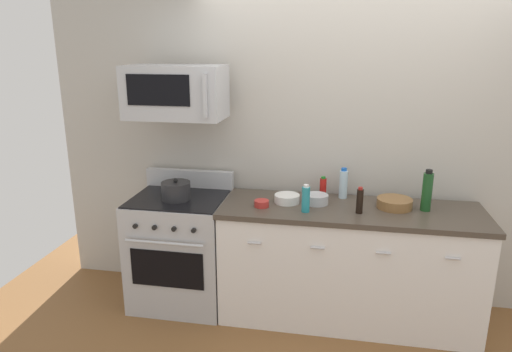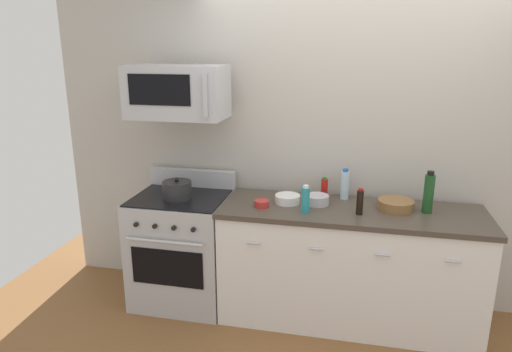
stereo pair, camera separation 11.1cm
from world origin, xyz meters
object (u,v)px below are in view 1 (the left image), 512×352
object	(u,v)px
bottle_soy_sauce_dark	(360,201)
bowl_steel_prep	(317,199)
bowl_wooden_salad	(395,203)
microwave	(176,92)
bowl_red_small	(262,203)
bottle_wine_green	(427,191)
stockpot	(176,191)
bottle_water_clear	(343,184)
bottle_hot_sauce_red	(323,187)
range_oven	(181,249)
bottle_dish_soap	(306,199)
bowl_white_ceramic	(287,198)

from	to	relation	value
bottle_soy_sauce_dark	bowl_steel_prep	bearing A→B (deg)	154.79
bowl_wooden_salad	microwave	bearing A→B (deg)	-179.34
bowl_steel_prep	bowl_red_small	xyz separation A→B (m)	(-0.40, -0.14, -0.01)
bottle_wine_green	bowl_steel_prep	bearing A→B (deg)	179.69
bottle_soy_sauce_dark	stockpot	xyz separation A→B (m)	(-1.41, 0.05, -0.02)
bottle_water_clear	stockpot	world-z (taller)	bottle_water_clear
bottle_hot_sauce_red	bowl_wooden_salad	distance (m)	0.57
bowl_steel_prep	bowl_wooden_salad	bearing A→B (deg)	1.35
range_oven	stockpot	distance (m)	0.53
bottle_soy_sauce_dark	bowl_wooden_salad	world-z (taller)	bottle_soy_sauce_dark
bottle_wine_green	bottle_soy_sauce_dark	size ratio (longest dim) A/B	1.59
bottle_wine_green	bowl_red_small	xyz separation A→B (m)	(-1.20, -0.14, -0.12)
range_oven	bowl_wooden_salad	size ratio (longest dim) A/B	4.10
bottle_water_clear	bottle_dish_soap	xyz separation A→B (m)	(-0.27, -0.37, -0.02)
microwave	bowl_steel_prep	bearing A→B (deg)	0.29
microwave	bottle_hot_sauce_red	world-z (taller)	microwave
bottle_wine_green	bowl_wooden_salad	distance (m)	0.24
range_oven	microwave	distance (m)	1.28
microwave	bowl_steel_prep	size ratio (longest dim) A/B	4.17
bottle_soy_sauce_dark	stockpot	size ratio (longest dim) A/B	0.86
range_oven	bottle_hot_sauce_red	xyz separation A→B (m)	(1.13, 0.23, 0.53)
bottle_wine_green	stockpot	xyz separation A→B (m)	(-1.89, -0.10, -0.08)
range_oven	bottle_hot_sauce_red	world-z (taller)	bottle_hot_sauce_red
range_oven	bowl_steel_prep	xyz separation A→B (m)	(1.09, 0.05, 0.49)
range_oven	bowl_red_small	bearing A→B (deg)	-7.62
bottle_soy_sauce_dark	bowl_wooden_salad	bearing A→B (deg)	31.78
microwave	bottle_soy_sauce_dark	world-z (taller)	microwave
bottle_water_clear	bowl_red_small	world-z (taller)	bottle_water_clear
bottle_water_clear	bowl_wooden_salad	xyz separation A→B (m)	(0.38, -0.17, -0.08)
bottle_soy_sauce_dark	bottle_water_clear	bearing A→B (deg)	109.80
bottle_water_clear	bowl_red_small	size ratio (longest dim) A/B	2.20
bowl_steel_prep	bowl_wooden_salad	size ratio (longest dim) A/B	0.68
microwave	bottle_dish_soap	xyz separation A→B (m)	(1.02, -0.19, -0.73)
bowl_white_ceramic	microwave	bearing A→B (deg)	179.38
range_oven	bowl_white_ceramic	size ratio (longest dim) A/B	5.50
bottle_dish_soap	bottle_soy_sauce_dark	distance (m)	0.39
range_oven	bottle_hot_sauce_red	bearing A→B (deg)	11.44
bowl_wooden_salad	bowl_red_small	xyz separation A→B (m)	(-0.98, -0.16, -0.01)
range_oven	bowl_steel_prep	distance (m)	1.20
bowl_wooden_salad	bottle_dish_soap	bearing A→B (deg)	-162.38
bottle_water_clear	bottle_soy_sauce_dark	distance (m)	0.35
microwave	bottle_water_clear	size ratio (longest dim) A/B	3.03
range_oven	stockpot	bearing A→B (deg)	-90.00
stockpot	bowl_steel_prep	bearing A→B (deg)	5.41
bowl_steel_prep	bottle_wine_green	bearing A→B (deg)	-0.31
bottle_soy_sauce_dark	bottle_hot_sauce_red	distance (m)	0.43
bottle_wine_green	bottle_water_clear	bearing A→B (deg)	162.86
bowl_white_ceramic	stockpot	xyz separation A→B (m)	(-0.87, -0.09, 0.04)
bottle_dish_soap	stockpot	distance (m)	1.03
bottle_dish_soap	bowl_wooden_salad	xyz separation A→B (m)	(0.65, 0.21, -0.06)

